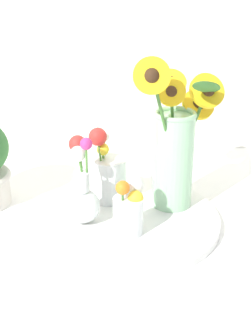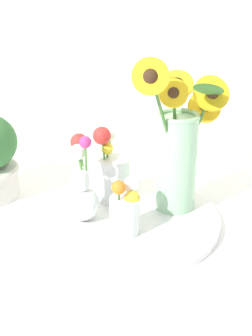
{
  "view_description": "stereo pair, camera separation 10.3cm",
  "coord_description": "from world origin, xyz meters",
  "px_view_note": "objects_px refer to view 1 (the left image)",
  "views": [
    {
      "loc": [
        -0.08,
        -0.83,
        0.58
      ],
      "look_at": [
        -0.02,
        0.11,
        0.14
      ],
      "focal_mm": 50.0,
      "sensor_mm": 36.0,
      "label": 1
    },
    {
      "loc": [
        0.02,
        -0.83,
        0.58
      ],
      "look_at": [
        -0.02,
        0.11,
        0.14
      ],
      "focal_mm": 50.0,
      "sensor_mm": 36.0,
      "label": 2
    }
  ],
  "objects_px": {
    "vase_small_center": "(129,209)",
    "vase_bulb_right": "(82,193)",
    "mason_jar_sunflowers": "(175,146)",
    "vase_small_back": "(109,173)",
    "serving_tray": "(126,219)"
  },
  "relations": [
    {
      "from": "vase_small_center",
      "to": "vase_bulb_right",
      "type": "height_order",
      "value": "vase_bulb_right"
    },
    {
      "from": "mason_jar_sunflowers",
      "to": "vase_small_back",
      "type": "xyz_separation_m",
      "value": [
        -0.15,
        0.03,
        -0.08
      ]
    },
    {
      "from": "vase_bulb_right",
      "to": "vase_small_back",
      "type": "xyz_separation_m",
      "value": [
        0.06,
        0.1,
        0.0
      ]
    },
    {
      "from": "serving_tray",
      "to": "vase_small_back",
      "type": "bearing_deg",
      "value": 112.95
    },
    {
      "from": "vase_small_back",
      "to": "vase_small_center",
      "type": "bearing_deg",
      "value": -75.78
    },
    {
      "from": "serving_tray",
      "to": "vase_small_center",
      "type": "xyz_separation_m",
      "value": [
        0.0,
        -0.06,
        0.07
      ]
    },
    {
      "from": "serving_tray",
      "to": "mason_jar_sunflowers",
      "type": "bearing_deg",
      "value": 25.07
    },
    {
      "from": "vase_small_center",
      "to": "serving_tray",
      "type": "bearing_deg",
      "value": 91.76
    },
    {
      "from": "vase_small_center",
      "to": "vase_small_back",
      "type": "bearing_deg",
      "value": 104.22
    },
    {
      "from": "mason_jar_sunflowers",
      "to": "vase_small_back",
      "type": "bearing_deg",
      "value": 168.67
    },
    {
      "from": "serving_tray",
      "to": "vase_bulb_right",
      "type": "distance_m",
      "value": 0.13
    },
    {
      "from": "vase_small_center",
      "to": "vase_bulb_right",
      "type": "distance_m",
      "value": 0.11
    },
    {
      "from": "vase_bulb_right",
      "to": "vase_small_back",
      "type": "height_order",
      "value": "vase_bulb_right"
    },
    {
      "from": "serving_tray",
      "to": "mason_jar_sunflowers",
      "type": "xyz_separation_m",
      "value": [
        0.12,
        0.05,
        0.16
      ]
    },
    {
      "from": "vase_small_center",
      "to": "mason_jar_sunflowers",
      "type": "bearing_deg",
      "value": 46.19
    }
  ]
}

